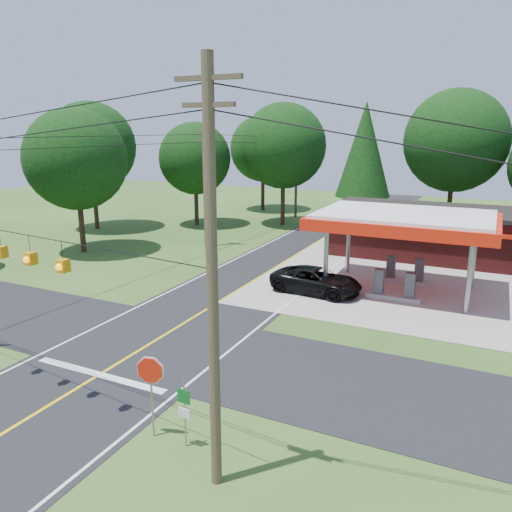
% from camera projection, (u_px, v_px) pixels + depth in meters
% --- Properties ---
extents(ground, '(120.00, 120.00, 0.00)m').
position_uv_depth(ground, '(153.00, 342.00, 23.48)').
color(ground, '#29501C').
rests_on(ground, ground).
extents(main_highway, '(8.00, 120.00, 0.02)m').
position_uv_depth(main_highway, '(153.00, 342.00, 23.47)').
color(main_highway, black).
rests_on(main_highway, ground).
extents(cross_road, '(70.00, 7.00, 0.02)m').
position_uv_depth(cross_road, '(153.00, 342.00, 23.47)').
color(cross_road, black).
rests_on(cross_road, ground).
extents(lane_center_yellow, '(0.15, 110.00, 0.00)m').
position_uv_depth(lane_center_yellow, '(153.00, 342.00, 23.47)').
color(lane_center_yellow, yellow).
rests_on(lane_center_yellow, main_highway).
extents(gas_canopy, '(10.60, 7.40, 4.88)m').
position_uv_depth(gas_canopy, '(404.00, 223.00, 29.98)').
color(gas_canopy, gray).
rests_on(gas_canopy, ground).
extents(convenience_store, '(16.40, 7.55, 3.80)m').
position_uv_depth(convenience_store, '(437.00, 232.00, 38.86)').
color(convenience_store, '#561A18').
rests_on(convenience_store, ground).
extents(utility_pole_near_right, '(1.80, 0.30, 11.50)m').
position_uv_depth(utility_pole_near_right, '(212.00, 282.00, 12.74)').
color(utility_pole_near_right, '#473828').
rests_on(utility_pole_near_right, ground).
extents(utility_pole_far_left, '(1.80, 0.30, 10.00)m').
position_uv_depth(utility_pole_far_left, '(205.00, 185.00, 41.26)').
color(utility_pole_far_left, '#473828').
rests_on(utility_pole_far_left, ground).
extents(utility_pole_north, '(0.30, 0.30, 9.50)m').
position_uv_depth(utility_pole_north, '(296.00, 175.00, 55.58)').
color(utility_pole_north, '#473828').
rests_on(utility_pole_north, ground).
extents(overhead_beacons, '(17.04, 2.04, 1.03)m').
position_uv_depth(overhead_beacons, '(13.00, 235.00, 17.12)').
color(overhead_beacons, black).
rests_on(overhead_beacons, ground).
extents(treeline_backdrop, '(70.27, 51.59, 13.30)m').
position_uv_depth(treeline_backdrop, '(330.00, 156.00, 42.23)').
color(treeline_backdrop, '#332316').
rests_on(treeline_backdrop, ground).
extents(suv_car, '(5.97, 5.97, 1.54)m').
position_uv_depth(suv_car, '(316.00, 281.00, 30.35)').
color(suv_car, black).
rests_on(suv_car, ground).
extents(octagonal_stop_sign, '(0.96, 0.25, 2.85)m').
position_uv_depth(octagonal_stop_sign, '(150.00, 376.00, 15.78)').
color(octagonal_stop_sign, gray).
rests_on(octagonal_stop_sign, ground).
extents(route_sign_post, '(0.47, 0.10, 2.30)m').
position_uv_depth(route_sign_post, '(184.00, 408.00, 15.44)').
color(route_sign_post, gray).
rests_on(route_sign_post, ground).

